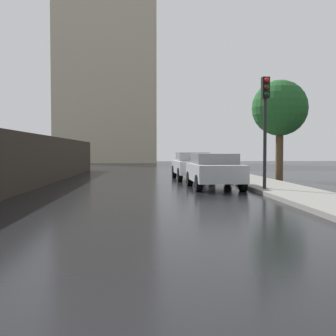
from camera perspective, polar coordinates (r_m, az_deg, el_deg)
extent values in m
cube|color=#B2B5BA|center=(16.98, 6.21, -0.58)|extent=(1.88, 3.99, 0.66)
cube|color=gray|center=(17.02, 6.18, 1.23)|extent=(1.62, 2.19, 0.41)
cylinder|color=black|center=(18.16, 2.90, -1.43)|extent=(0.23, 0.62, 0.62)
cylinder|color=black|center=(18.44, 7.98, -1.39)|extent=(0.23, 0.62, 0.62)
cylinder|color=black|center=(15.58, 4.10, -2.04)|extent=(0.23, 0.62, 0.62)
cylinder|color=black|center=(15.91, 9.97, -1.98)|extent=(0.23, 0.62, 0.62)
cube|color=silver|center=(22.07, 3.20, 0.13)|extent=(1.80, 4.61, 0.64)
cube|color=gray|center=(22.00, 3.23, 1.53)|extent=(1.54, 2.21, 0.44)
cylinder|color=black|center=(23.50, 0.83, -0.51)|extent=(0.24, 0.68, 0.68)
cylinder|color=black|center=(23.69, 4.59, -0.49)|extent=(0.24, 0.68, 0.68)
cylinder|color=black|center=(20.50, 1.59, -0.92)|extent=(0.24, 0.68, 0.68)
cylinder|color=black|center=(20.72, 5.88, -0.89)|extent=(0.24, 0.68, 0.68)
cylinder|color=black|center=(15.60, 12.82, 3.19)|extent=(0.12, 0.12, 3.21)
cube|color=black|center=(15.76, 12.88, 10.41)|extent=(0.26, 0.26, 0.75)
sphere|color=red|center=(15.63, 13.07, 11.40)|extent=(0.17, 0.17, 0.17)
sphere|color=#392405|center=(15.59, 13.06, 10.49)|extent=(0.17, 0.17, 0.17)
sphere|color=black|center=(15.56, 13.05, 9.58)|extent=(0.17, 0.17, 0.17)
cylinder|color=#4C3823|center=(22.46, 14.66, 1.85)|extent=(0.38, 0.38, 2.69)
sphere|color=#1E5123|center=(22.56, 14.72, 7.77)|extent=(2.82, 2.82, 2.82)
cube|color=#B2A88E|center=(58.14, -8.08, 12.93)|extent=(12.93, 9.00, 24.53)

